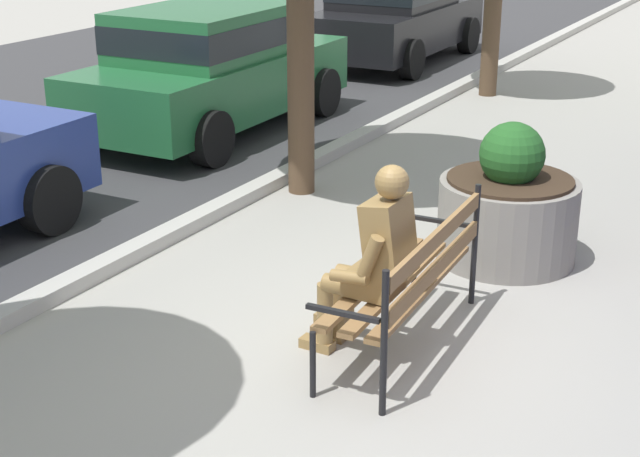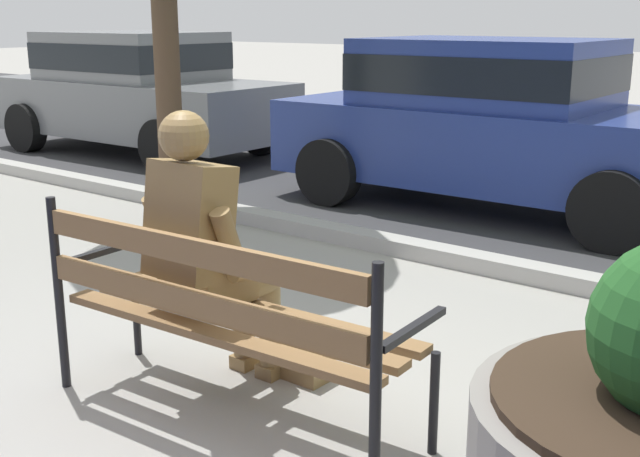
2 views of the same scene
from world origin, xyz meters
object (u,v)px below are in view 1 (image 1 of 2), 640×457
parked_car_green (211,65)px  concrete_planter (508,210)px  park_bench (412,275)px  bronze_statue_seated (370,264)px  parked_car_black (395,13)px

parked_car_green → concrete_planter: bearing=-115.9°
park_bench → bronze_statue_seated: bearing=136.7°
concrete_planter → parked_car_black: parked_car_black is taller
bronze_statue_seated → parked_car_green: bearing=45.2°
parked_car_green → parked_car_black: bearing=0.0°
bronze_statue_seated → concrete_planter: bronze_statue_seated is taller
park_bench → parked_car_green: (4.11, 4.57, 0.30)m
bronze_statue_seated → parked_car_green: parked_car_green is taller
bronze_statue_seated → concrete_planter: (2.09, -0.26, -0.23)m
park_bench → parked_car_black: size_ratio=0.44×
concrete_planter → parked_car_black: bearing=31.1°
park_bench → parked_car_green: size_ratio=0.44×
parked_car_green → parked_car_black: 5.42m
parked_car_black → bronze_statue_seated: bearing=-155.9°
bronze_statue_seated → parked_car_black: bearing=24.1°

